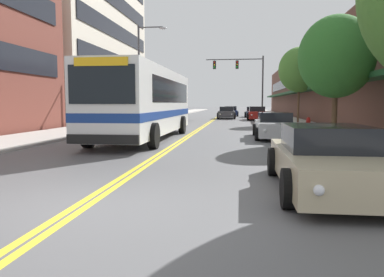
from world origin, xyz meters
TOP-DOWN VIEW (x-y plane):
  - ground_plane at (0.00, 37.00)m, footprint 240.00×240.00m
  - sidewalk_left at (-7.14, 37.00)m, footprint 3.28×106.00m
  - sidewalk_right at (7.14, 37.00)m, footprint 3.28×106.00m
  - centre_line at (0.00, 37.00)m, footprint 0.34×106.00m
  - office_tower_left at (-15.01, 29.67)m, footprint 12.08×20.48m
  - storefront_row_right at (13.00, 37.00)m, footprint 9.10×68.00m
  - city_bus at (-1.87, 11.92)m, footprint 2.89×11.73m
  - car_champagne_parked_left_mid at (-4.40, 33.41)m, footprint 2.15×4.41m
  - car_beige_parked_right_foreground at (4.39, 1.75)m, footprint 2.10×4.75m
  - car_silver_parked_right_mid at (4.38, 12.93)m, footprint 2.04×4.68m
  - car_red_parked_right_far at (4.43, 32.87)m, footprint 2.02×4.71m
  - car_slate_blue_parked_right_end at (4.34, 40.77)m, footprint 2.10×4.58m
  - car_dark_grey_moving_lead at (1.25, 35.83)m, footprint 2.00×4.65m
  - car_navy_moving_second at (1.50, 43.85)m, footprint 2.06×4.46m
  - traffic_signal_mast at (3.07, 37.13)m, footprint 6.48×0.38m
  - street_lamp_left_far at (-4.98, 23.33)m, footprint 2.31×0.28m
  - street_tree_right_mid at (6.83, 11.41)m, footprint 3.29×3.29m
  - street_tree_right_far at (7.38, 25.38)m, footprint 3.29×3.29m
  - fire_hydrant at (5.95, 12.72)m, footprint 0.29×0.21m

SIDE VIEW (x-z plane):
  - ground_plane at x=0.00m, z-range 0.00..0.00m
  - centre_line at x=0.00m, z-range 0.00..0.01m
  - sidewalk_left at x=-7.14m, z-range 0.00..0.16m
  - sidewalk_right at x=7.14m, z-range 0.00..0.16m
  - car_slate_blue_parked_right_end at x=4.34m, z-range -0.05..1.22m
  - car_silver_parked_right_mid at x=4.38m, z-range -0.04..1.22m
  - car_navy_moving_second at x=1.50m, z-range -0.06..1.25m
  - car_beige_parked_right_foreground at x=4.39m, z-range -0.04..1.25m
  - fire_hydrant at x=5.95m, z-range 0.16..1.05m
  - car_dark_grey_moving_lead at x=1.25m, z-range -0.04..1.29m
  - car_red_parked_right_far at x=4.43m, z-range -0.05..1.33m
  - car_champagne_parked_left_mid at x=-4.40m, z-range -0.06..1.37m
  - city_bus at x=-1.87m, z-range 0.21..3.50m
  - storefront_row_right at x=13.00m, z-range 0.00..7.24m
  - street_tree_right_mid at x=6.83m, z-range 1.05..6.46m
  - street_tree_right_far at x=7.38m, z-range 1.37..7.42m
  - street_lamp_left_far at x=-4.98m, z-range 0.75..8.53m
  - traffic_signal_mast at x=3.07m, z-range 1.49..8.48m
  - office_tower_left at x=-15.01m, z-range 0.00..22.62m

